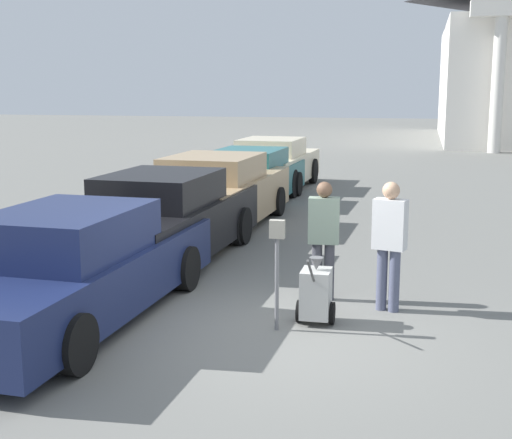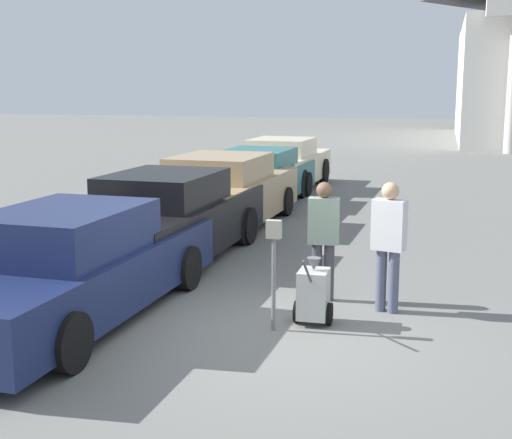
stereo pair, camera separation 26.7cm
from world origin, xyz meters
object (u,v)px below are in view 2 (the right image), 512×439
parked_car_teal (260,178)px  person_supervisor (389,239)px  parked_car_cream (283,165)px  equipment_cart (313,294)px  parking_meter (274,254)px  parked_car_black (169,219)px  person_worker (323,234)px  parked_car_navy (75,268)px  parked_car_tan (223,193)px

parked_car_teal → person_supervisor: bearing=-62.7°
parked_car_cream → equipment_cart: bearing=-73.4°
parking_meter → equipment_cart: 0.79m
parked_car_teal → equipment_cart: size_ratio=5.02×
parked_car_teal → parked_car_cream: size_ratio=1.03×
parked_car_black → person_supervisor: bearing=-24.6°
parked_car_teal → person_supervisor: 8.95m
parked_car_teal → person_worker: size_ratio=3.03×
parked_car_black → person_supervisor: person_supervisor is taller
parked_car_black → parked_car_cream: size_ratio=1.06×
parking_meter → equipment_cart: bearing=40.3°
person_supervisor → equipment_cart: size_ratio=1.72×
parked_car_black → parking_meter: 3.93m
parked_car_cream → person_worker: (2.90, -10.48, 0.24)m
parked_car_black → parked_car_navy: bearing=-87.8°
person_worker → person_supervisor: bearing=156.6°
parked_car_teal → parked_car_cream: bearing=92.2°
parked_car_tan → parked_car_navy: bearing=-87.8°
parked_car_black → person_worker: 3.33m
parked_car_tan → equipment_cart: parked_car_tan is taller
parked_car_tan → parked_car_cream: (0.00, 5.78, -0.01)m
parked_car_cream → equipment_cart: (2.95, -11.50, -0.31)m
person_worker → parked_car_black: bearing=-34.1°
parked_car_black → equipment_cart: (2.95, -2.63, -0.32)m
parked_car_black → person_supervisor: (3.80, -1.91, 0.27)m
parked_car_cream → parking_meter: (2.53, -11.86, 0.25)m
parked_car_teal → parked_car_tan: bearing=-87.8°
parked_car_cream → parking_meter: size_ratio=3.57×
parked_car_tan → parked_car_cream: size_ratio=1.09×
parked_car_teal → parking_meter: bearing=-72.4°
parking_meter → equipment_cart: size_ratio=1.36×
parked_car_teal → equipment_cart: (2.95, -8.81, -0.26)m
parked_car_tan → person_worker: person_worker is taller
parked_car_tan → equipment_cart: 6.44m
parked_car_tan → parked_car_cream: 5.78m
parked_car_navy → person_supervisor: person_supervisor is taller
person_worker → parked_car_cream: bearing=-79.5°
parked_car_tan → equipment_cart: (2.95, -5.72, -0.32)m
parked_car_navy → person_worker: size_ratio=3.16×
person_worker → person_supervisor: 0.95m
equipment_cart → parked_car_cream: bearing=103.8°
parked_car_navy → parked_car_black: parked_car_black is taller
parked_car_navy → person_supervisor: (3.80, 1.29, 0.31)m
equipment_cart → person_supervisor: bearing=39.6°
parked_car_cream → parking_meter: bearing=-75.8°
person_supervisor → person_worker: bearing=-3.5°
parked_car_black → equipment_cart: bearing=-39.6°
parked_car_tan → person_worker: (2.90, -4.70, 0.23)m
parking_meter → equipment_cart: (0.42, 0.36, -0.56)m
parked_car_navy → parked_car_black: size_ratio=1.01×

